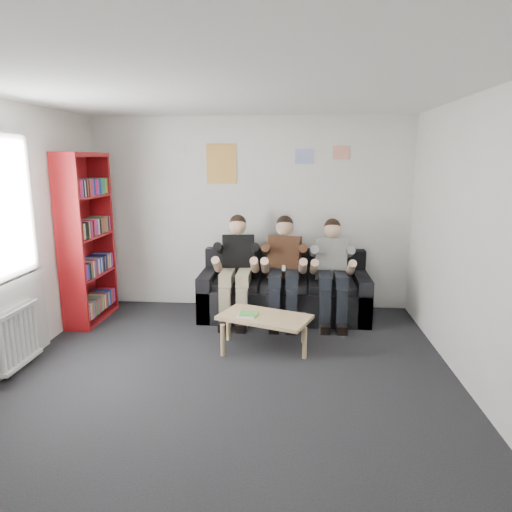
{
  "coord_description": "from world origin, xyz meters",
  "views": [
    {
      "loc": [
        0.6,
        -3.95,
        2.11
      ],
      "look_at": [
        0.18,
        1.3,
        0.99
      ],
      "focal_mm": 32.0,
      "sensor_mm": 36.0,
      "label": 1
    }
  ],
  "objects_px": {
    "bookshelf": "(88,239)",
    "person_left": "(237,269)",
    "person_middle": "(284,270)",
    "person_right": "(332,272)",
    "coffee_table": "(265,320)",
    "sofa": "(284,293)"
  },
  "relations": [
    {
      "from": "bookshelf",
      "to": "person_left",
      "type": "relative_size",
      "value": 1.58
    },
    {
      "from": "person_middle",
      "to": "person_right",
      "type": "height_order",
      "value": "person_middle"
    },
    {
      "from": "bookshelf",
      "to": "person_middle",
      "type": "relative_size",
      "value": 1.59
    },
    {
      "from": "bookshelf",
      "to": "coffee_table",
      "type": "height_order",
      "value": "bookshelf"
    },
    {
      "from": "bookshelf",
      "to": "coffee_table",
      "type": "xyz_separation_m",
      "value": [
        2.37,
        -0.82,
        -0.75
      ]
    },
    {
      "from": "person_middle",
      "to": "bookshelf",
      "type": "bearing_deg",
      "value": -167.17
    },
    {
      "from": "coffee_table",
      "to": "person_middle",
      "type": "bearing_deg",
      "value": 78.74
    },
    {
      "from": "bookshelf",
      "to": "person_left",
      "type": "distance_m",
      "value": 1.98
    },
    {
      "from": "person_left",
      "to": "person_middle",
      "type": "height_order",
      "value": "person_left"
    },
    {
      "from": "sofa",
      "to": "person_right",
      "type": "relative_size",
      "value": 1.66
    },
    {
      "from": "sofa",
      "to": "bookshelf",
      "type": "distance_m",
      "value": 2.7
    },
    {
      "from": "sofa",
      "to": "bookshelf",
      "type": "bearing_deg",
      "value": -172.02
    },
    {
      "from": "person_middle",
      "to": "coffee_table",
      "type": "bearing_deg",
      "value": -91.85
    },
    {
      "from": "sofa",
      "to": "person_right",
      "type": "bearing_deg",
      "value": -18.02
    },
    {
      "from": "coffee_table",
      "to": "person_left",
      "type": "height_order",
      "value": "person_left"
    },
    {
      "from": "sofa",
      "to": "person_right",
      "type": "distance_m",
      "value": 0.75
    },
    {
      "from": "person_left",
      "to": "person_middle",
      "type": "xyz_separation_m",
      "value": [
        0.63,
        0.0,
        -0.0
      ]
    },
    {
      "from": "person_right",
      "to": "coffee_table",
      "type": "bearing_deg",
      "value": -126.98
    },
    {
      "from": "coffee_table",
      "to": "person_left",
      "type": "relative_size",
      "value": 0.71
    },
    {
      "from": "coffee_table",
      "to": "person_right",
      "type": "height_order",
      "value": "person_right"
    },
    {
      "from": "person_left",
      "to": "person_right",
      "type": "relative_size",
      "value": 1.03
    },
    {
      "from": "sofa",
      "to": "person_right",
      "type": "height_order",
      "value": "person_right"
    }
  ]
}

